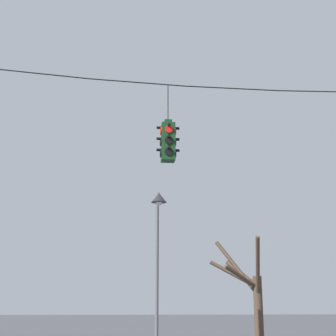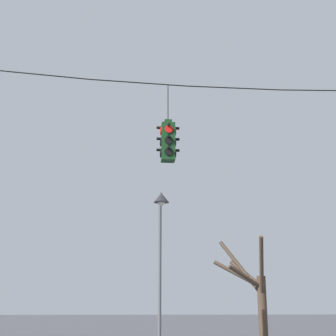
# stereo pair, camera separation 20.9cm
# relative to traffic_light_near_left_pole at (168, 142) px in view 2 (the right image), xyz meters

# --- Properties ---
(span_wire) EXTENTS (17.54, 0.03, 0.48)m
(span_wire) POSITION_rel_traffic_light_near_left_pole_xyz_m (1.74, 0.00, 1.69)
(span_wire) COLOR black
(traffic_light_near_left_pole) EXTENTS (0.58, 0.58, 2.07)m
(traffic_light_near_left_pole) POSITION_rel_traffic_light_near_left_pole_xyz_m (0.00, 0.00, 0.00)
(traffic_light_near_left_pole) COLOR #143819
(street_lamp) EXTENTS (0.54, 0.92, 5.47)m
(street_lamp) POSITION_rel_traffic_light_near_left_pole_xyz_m (0.27, 5.31, -1.45)
(street_lamp) COLOR #515156
(street_lamp) RESTS_ON ground_plane
(bare_tree) EXTENTS (2.02, 2.74, 4.35)m
(bare_tree) POSITION_rel_traffic_light_near_left_pole_xyz_m (4.38, 8.52, -3.53)
(bare_tree) COLOR #423326
(bare_tree) RESTS_ON ground_plane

